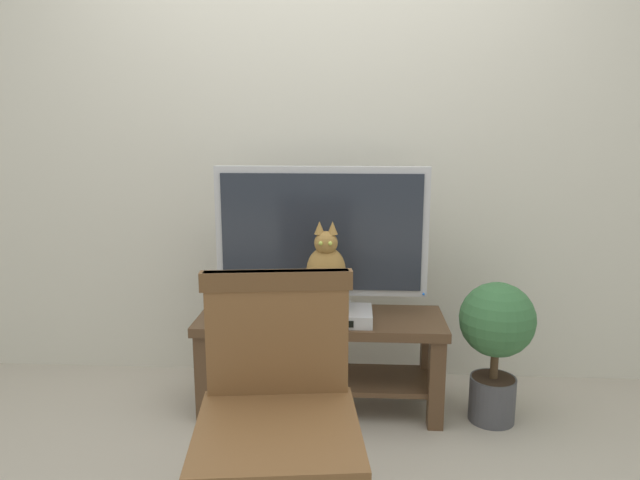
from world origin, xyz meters
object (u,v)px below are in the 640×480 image
at_px(tv, 321,235).
at_px(wooden_chair, 278,399).
at_px(tv_stand, 321,344).
at_px(book_stack, 238,305).
at_px(potted_plant, 496,336).
at_px(cat, 326,278).
at_px(media_box, 326,315).

distance_m(tv, wooden_chair, 1.10).
xyz_separation_m(tv_stand, book_stack, (-0.40, 0.04, 0.17)).
bearing_deg(potted_plant, tv, 170.54).
bearing_deg(potted_plant, wooden_chair, -133.38).
xyz_separation_m(tv, wooden_chair, (-0.07, -1.06, -0.30)).
height_order(tv_stand, potted_plant, potted_plant).
height_order(tv_stand, book_stack, book_stack).
height_order(wooden_chair, potted_plant, wooden_chair).
bearing_deg(cat, media_box, 95.16).
bearing_deg(media_box, cat, -84.84).
distance_m(media_box, book_stack, 0.44).
relative_size(tv_stand, book_stack, 4.82).
xyz_separation_m(media_box, cat, (0.00, -0.01, 0.18)).
bearing_deg(wooden_chair, potted_plant, 46.62).
relative_size(book_stack, potted_plant, 0.36).
xyz_separation_m(wooden_chair, potted_plant, (0.87, 0.92, -0.13)).
bearing_deg(cat, book_stack, 164.34).
bearing_deg(tv, potted_plant, -9.46).
relative_size(media_box, cat, 1.01).
distance_m(media_box, wooden_chair, 0.93).
height_order(tv, potted_plant, tv).
xyz_separation_m(media_box, book_stack, (-0.43, 0.11, 0.01)).
relative_size(tv_stand, cat, 2.78).
bearing_deg(cat, tv_stand, 111.39).
height_order(tv_stand, cat, cat).
distance_m(media_box, potted_plant, 0.78).
height_order(tv_stand, tv, tv).
bearing_deg(tv, tv_stand, -90.02).
xyz_separation_m(tv_stand, tv, (0.00, 0.07, 0.52)).
relative_size(tv, potted_plant, 1.51).
bearing_deg(cat, potted_plant, 0.85).
xyz_separation_m(tv, cat, (0.03, -0.15, -0.16)).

